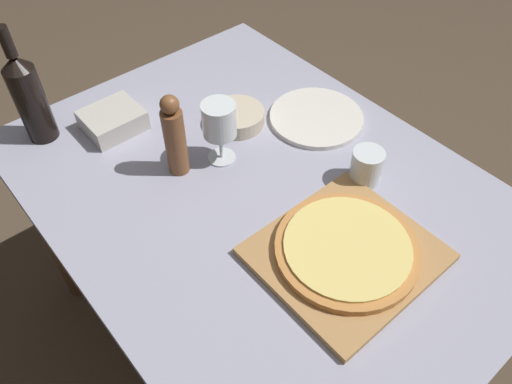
{
  "coord_description": "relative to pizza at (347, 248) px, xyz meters",
  "views": [
    {
      "loc": [
        -0.54,
        -0.62,
        1.63
      ],
      "look_at": [
        -0.05,
        -0.05,
        0.81
      ],
      "focal_mm": 35.0,
      "sensor_mm": 36.0,
      "label": 1
    }
  ],
  "objects": [
    {
      "name": "wine_bottle",
      "position": [
        -0.32,
        0.79,
        0.1
      ],
      "size": [
        0.08,
        0.08,
        0.32
      ],
      "color": "black",
      "rests_on": "dining_table"
    },
    {
      "name": "food_container",
      "position": [
        -0.16,
        0.7,
        -0.0
      ],
      "size": [
        0.15,
        0.13,
        0.06
      ],
      "color": "#BCB7AD",
      "rests_on": "dining_table"
    },
    {
      "name": "dinner_plate",
      "position": [
        0.28,
        0.37,
        -0.02
      ],
      "size": [
        0.26,
        0.26,
        0.01
      ],
      "color": "silver",
      "rests_on": "dining_table"
    },
    {
      "name": "drinking_tumbler",
      "position": [
        0.2,
        0.13,
        0.02
      ],
      "size": [
        0.08,
        0.08,
        0.09
      ],
      "color": "silver",
      "rests_on": "dining_table"
    },
    {
      "name": "dining_table",
      "position": [
        -0.01,
        0.28,
        -0.13
      ],
      "size": [
        0.93,
        1.26,
        0.75
      ],
      "color": "#9393A8",
      "rests_on": "ground_plane"
    },
    {
      "name": "pepper_mill",
      "position": [
        -0.12,
        0.45,
        0.08
      ],
      "size": [
        0.05,
        0.05,
        0.22
      ],
      "color": "brown",
      "rests_on": "dining_table"
    },
    {
      "name": "wine_glass",
      "position": [
        -0.01,
        0.41,
        0.09
      ],
      "size": [
        0.08,
        0.08,
        0.17
      ],
      "color": "silver",
      "rests_on": "dining_table"
    },
    {
      "name": "cutting_board",
      "position": [
        -0.0,
        0.0,
        -0.02
      ],
      "size": [
        0.36,
        0.33,
        0.02
      ],
      "color": "#A87A47",
      "rests_on": "dining_table"
    },
    {
      "name": "pizza",
      "position": [
        0.0,
        0.0,
        0.0
      ],
      "size": [
        0.31,
        0.31,
        0.02
      ],
      "color": "#BC7A3D",
      "rests_on": "cutting_board"
    },
    {
      "name": "ground_plane",
      "position": [
        -0.01,
        0.28,
        -0.78
      ],
      "size": [
        12.0,
        12.0,
        0.0
      ],
      "primitive_type": "plane",
      "color": "#4C3D2D"
    },
    {
      "name": "small_bowl",
      "position": [
        0.1,
        0.5,
        -0.01
      ],
      "size": [
        0.15,
        0.15,
        0.04
      ],
      "color": "beige",
      "rests_on": "dining_table"
    }
  ]
}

